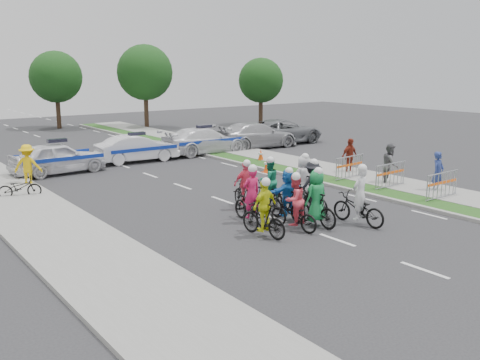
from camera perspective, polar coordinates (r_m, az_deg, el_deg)
ground at (r=16.28m, az=10.32°, el=-6.33°), size 90.00×90.00×0.00m
curb_right at (r=23.15m, az=9.96°, el=-0.63°), size 0.20×60.00×0.12m
grass_strip at (r=23.66m, az=11.12°, el=-0.42°), size 1.20×60.00×0.11m
sidewalk_right at (r=24.99m, az=13.91°, el=0.14°), size 2.40×60.00×0.13m
sidewalk_left at (r=16.97m, az=-18.30°, el=-5.76°), size 3.00×60.00×0.13m
rider_0 at (r=17.81m, az=12.53°, el=-2.58°), size 0.87×2.04×2.03m
rider_1 at (r=17.37m, az=8.07°, el=-2.47°), size 0.83×1.86×1.95m
rider_2 at (r=16.89m, az=5.75°, el=-3.04°), size 0.91×1.91×1.88m
rider_3 at (r=16.17m, az=2.56°, el=-3.62°), size 0.97×1.81×1.85m
rider_4 at (r=18.92m, az=7.66°, el=-1.27°), size 1.16×1.99×1.95m
rider_5 at (r=17.92m, az=5.05°, el=-1.90°), size 1.48×1.76×1.82m
rider_6 at (r=17.58m, az=1.17°, el=-2.53°), size 0.82×1.98×1.98m
rider_7 at (r=20.21m, az=6.74°, el=-0.40°), size 0.82×1.84×1.92m
rider_8 at (r=19.65m, az=3.07°, el=-0.84°), size 0.85×1.90×1.88m
rider_9 at (r=19.18m, az=0.58°, el=-1.11°), size 0.98×1.81×1.84m
police_car_0 at (r=27.07m, az=-18.83°, el=2.25°), size 4.59×2.11×1.52m
police_car_1 at (r=29.36m, az=-10.90°, el=3.33°), size 4.49×1.87×1.44m
police_car_2 at (r=31.60m, az=-3.83°, el=4.21°), size 5.29×2.15×1.54m
civilian_sedan at (r=33.80m, az=1.75°, el=4.80°), size 5.65×2.59×1.60m
civilian_suv at (r=35.75m, az=4.48°, el=5.19°), size 5.86×2.76×1.62m
spectator_0 at (r=23.14m, az=20.36°, el=0.77°), size 0.65×0.46×1.69m
spectator_1 at (r=24.01m, az=15.73°, el=1.61°), size 1.12×1.07×1.81m
spectator_2 at (r=26.00m, az=11.61°, el=2.49°), size 1.02×0.44×1.72m
marshal_hiviz at (r=24.69m, az=-21.69°, el=1.47°), size 1.34×1.19×1.80m
barrier_0 at (r=21.84m, az=20.73°, el=-0.67°), size 2.00×0.50×1.12m
barrier_1 at (r=23.19m, az=15.73°, el=0.37°), size 2.02×0.58×1.12m
barrier_2 at (r=24.59m, az=11.59°, el=1.24°), size 2.04×0.69×1.12m
cone_0 at (r=25.97m, az=2.90°, el=1.55°), size 0.40×0.40×0.70m
cone_1 at (r=28.84m, az=2.23°, el=2.61°), size 0.40×0.40×0.70m
parked_bike at (r=22.61m, az=-22.45°, el=-0.75°), size 1.70×1.02×0.84m
tree_1 at (r=45.30m, az=-10.11°, el=11.22°), size 4.55×4.55×6.82m
tree_2 at (r=46.84m, az=2.25°, el=10.56°), size 3.85×3.85×5.77m
tree_4 at (r=46.73m, az=-19.05°, el=10.34°), size 4.20×4.20×6.30m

